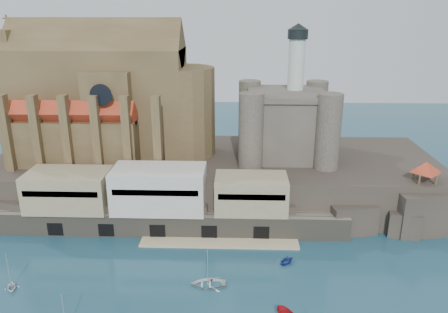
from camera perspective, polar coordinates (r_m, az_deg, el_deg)
The scene contains 10 objects.
ground at distance 69.58m, azimuth -3.05°, elevation -18.68°, with size 300.00×300.00×0.00m, color #183E50.
promontory at distance 101.64m, azimuth -1.33°, elevation -2.78°, with size 100.00×36.00×10.00m.
quay at distance 87.45m, azimuth -8.53°, elevation -5.90°, with size 70.00×12.00×13.05m.
church at distance 103.22m, azimuth -14.81°, elevation 6.91°, with size 47.00×25.93×30.51m.
castle_keep at distance 99.58m, azimuth 8.09°, elevation 4.67°, with size 21.20×21.20×29.30m.
rock_outcrop at distance 96.63m, azimuth 24.19°, elevation -6.31°, with size 14.50×10.50×8.70m.
pavilion at distance 93.66m, azimuth 24.85°, elevation -1.42°, with size 6.40×6.40×5.40m.
boat_4 at distance 79.96m, azimuth -25.96°, elevation -15.29°, with size 2.65×1.62×3.07m, color white.
boat_6 at distance 73.41m, azimuth -2.13°, elevation -16.41°, with size 4.11×1.19×5.75m, color silver.
boat_7 at distance 79.36m, azimuth 8.14°, elevation -13.63°, with size 2.83×1.73×3.28m, color navy.
Camera 1 is at (5.40, -54.97, 42.32)m, focal length 35.00 mm.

